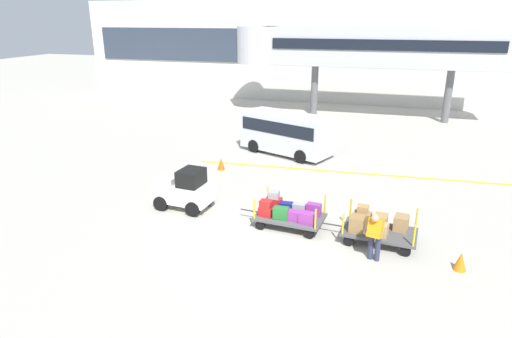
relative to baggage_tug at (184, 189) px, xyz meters
The scene contains 11 objects.
ground_plane 4.27m from the baggage_tug, 26.22° to the right, with size 120.00×120.00×0.00m, color #B2ADA0.
apron_lead_line 9.55m from the baggage_tug, 38.74° to the left, with size 18.28×0.20×0.01m, color yellow.
terminal_building 24.64m from the baggage_tug, 81.11° to the left, with size 47.68×2.51×8.18m.
jet_bridge 19.15m from the baggage_tug, 75.79° to the left, with size 18.53×3.00×6.20m.
baggage_tug is the anchor object (origin of this frame).
baggage_cart_lead 4.11m from the baggage_tug, ahead, with size 3.05×1.61×1.10m.
baggage_cart_middle 7.07m from the baggage_tug, ahead, with size 3.05×1.61×1.10m.
baggage_handler 7.26m from the baggage_tug, 15.03° to the right, with size 0.49×0.51×1.56m.
shuttle_van 8.27m from the baggage_tug, 75.26° to the left, with size 5.16×3.57×2.10m.
safety_cone_near 4.59m from the baggage_tug, 93.51° to the left, with size 0.36×0.36×0.55m, color #EA590F.
safety_cone_far 9.59m from the baggage_tug, 10.19° to the right, with size 0.36×0.36×0.55m, color orange.
Camera 1 is at (3.24, -12.10, 6.90)m, focal length 31.05 mm.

